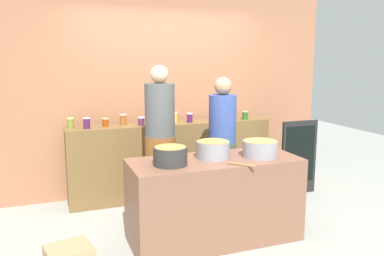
% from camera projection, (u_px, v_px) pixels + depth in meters
% --- Properties ---
extents(ground, '(12.00, 12.00, 0.00)m').
position_uv_depth(ground, '(203.00, 227.00, 4.38)').
color(ground, gray).
extents(storefront_wall, '(4.80, 0.12, 3.00)m').
position_uv_depth(storefront_wall, '(164.00, 82.00, 5.45)').
color(storefront_wall, '#9C6345').
rests_on(storefront_wall, ground).
extents(display_shelf, '(2.70, 0.36, 0.99)m').
position_uv_depth(display_shelf, '(172.00, 160.00, 5.31)').
color(display_shelf, brown).
rests_on(display_shelf, ground).
extents(prep_table, '(1.70, 0.70, 0.84)m').
position_uv_depth(prep_table, '(214.00, 200.00, 4.03)').
color(prep_table, brown).
rests_on(prep_table, ground).
extents(preserve_jar_0, '(0.08, 0.08, 0.13)m').
position_uv_depth(preserve_jar_0, '(71.00, 123.00, 4.84)').
color(preserve_jar_0, olive).
rests_on(preserve_jar_0, display_shelf).
extents(preserve_jar_1, '(0.08, 0.08, 0.13)m').
position_uv_depth(preserve_jar_1, '(87.00, 123.00, 4.79)').
color(preserve_jar_1, '#481D44').
rests_on(preserve_jar_1, display_shelf).
extents(preserve_jar_2, '(0.08, 0.08, 0.10)m').
position_uv_depth(preserve_jar_2, '(105.00, 122.00, 4.93)').
color(preserve_jar_2, '#93360C').
rests_on(preserve_jar_2, display_shelf).
extents(preserve_jar_3, '(0.08, 0.08, 0.14)m').
position_uv_depth(preserve_jar_3, '(123.00, 120.00, 5.05)').
color(preserve_jar_3, '#974D1F').
rests_on(preserve_jar_3, display_shelf).
extents(preserve_jar_4, '(0.08, 0.08, 0.11)m').
position_uv_depth(preserve_jar_4, '(141.00, 121.00, 5.02)').
color(preserve_jar_4, '#532443').
rests_on(preserve_jar_4, display_shelf).
extents(preserve_jar_5, '(0.07, 0.07, 0.13)m').
position_uv_depth(preserve_jar_5, '(157.00, 120.00, 5.07)').
color(preserve_jar_5, gold).
rests_on(preserve_jar_5, display_shelf).
extents(preserve_jar_6, '(0.09, 0.09, 0.12)m').
position_uv_depth(preserve_jar_6, '(168.00, 119.00, 5.19)').
color(preserve_jar_6, brown).
rests_on(preserve_jar_6, display_shelf).
extents(preserve_jar_7, '(0.08, 0.08, 0.13)m').
position_uv_depth(preserve_jar_7, '(174.00, 117.00, 5.29)').
color(preserve_jar_7, gold).
rests_on(preserve_jar_7, display_shelf).
extents(preserve_jar_8, '(0.08, 0.08, 0.12)m').
position_uv_depth(preserve_jar_8, '(190.00, 118.00, 5.25)').
color(preserve_jar_8, '#4A1A50').
rests_on(preserve_jar_8, display_shelf).
extents(preserve_jar_9, '(0.09, 0.09, 0.11)m').
position_uv_depth(preserve_jar_9, '(219.00, 116.00, 5.43)').
color(preserve_jar_9, '#AD3810').
rests_on(preserve_jar_9, display_shelf).
extents(preserve_jar_10, '(0.09, 0.09, 0.12)m').
position_uv_depth(preserve_jar_10, '(233.00, 115.00, 5.52)').
color(preserve_jar_10, '#521654').
rests_on(preserve_jar_10, display_shelf).
extents(preserve_jar_11, '(0.09, 0.09, 0.12)m').
position_uv_depth(preserve_jar_11, '(245.00, 115.00, 5.50)').
color(preserve_jar_11, '#2A591F').
rests_on(preserve_jar_11, display_shelf).
extents(cooking_pot_left, '(0.32, 0.32, 0.18)m').
position_uv_depth(cooking_pot_left, '(170.00, 156.00, 3.73)').
color(cooking_pot_left, '#2D2D2D').
rests_on(cooking_pot_left, prep_table).
extents(cooking_pot_center, '(0.33, 0.33, 0.18)m').
position_uv_depth(cooking_pot_center, '(213.00, 150.00, 3.98)').
color(cooking_pot_center, gray).
rests_on(cooking_pot_center, prep_table).
extents(cooking_pot_right, '(0.35, 0.35, 0.17)m').
position_uv_depth(cooking_pot_right, '(260.00, 149.00, 4.04)').
color(cooking_pot_right, gray).
rests_on(cooking_pot_right, prep_table).
extents(wooden_spoon, '(0.20, 0.22, 0.02)m').
position_uv_depth(wooden_spoon, '(241.00, 165.00, 3.72)').
color(wooden_spoon, '#9E703D').
rests_on(wooden_spoon, prep_table).
extents(cook_with_tongs, '(0.35, 0.35, 1.76)m').
position_uv_depth(cook_with_tongs, '(160.00, 150.00, 4.52)').
color(cook_with_tongs, brown).
rests_on(cook_with_tongs, ground).
extents(cook_in_cap, '(0.33, 0.33, 1.62)m').
position_uv_depth(cook_in_cap, '(222.00, 153.00, 4.64)').
color(cook_in_cap, '#425747').
rests_on(cook_in_cap, ground).
extents(chalkboard_sign, '(0.53, 0.05, 1.01)m').
position_uv_depth(chalkboard_sign, '(299.00, 157.00, 5.39)').
color(chalkboard_sign, black).
rests_on(chalkboard_sign, ground).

